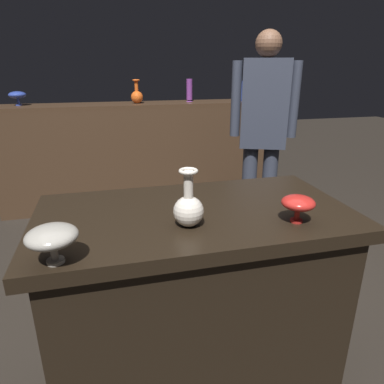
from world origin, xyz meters
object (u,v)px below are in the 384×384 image
object	(u,v)px
vase_tall_behind	(298,203)
shelf_vase_far_left	(17,95)
shelf_vase_far_right	(242,91)
vase_centerpiece	(189,208)
vase_left_accent	(52,237)
shelf_vase_center	(137,96)
shelf_vase_right	(189,90)
visitor_near_right	(263,127)

from	to	relation	value
vase_tall_behind	shelf_vase_far_left	world-z (taller)	shelf_vase_far_left
vase_tall_behind	shelf_vase_far_right	world-z (taller)	shelf_vase_far_right
vase_centerpiece	vase_left_accent	world-z (taller)	vase_centerpiece
shelf_vase_far_left	shelf_vase_center	bearing A→B (deg)	-3.22
vase_tall_behind	shelf_vase_right	size ratio (longest dim) A/B	0.55
vase_centerpiece	shelf_vase_far_right	distance (m)	2.54
vase_left_accent	shelf_vase_far_left	size ratio (longest dim) A/B	0.97
shelf_vase_far_left	shelf_vase_right	xyz separation A→B (m)	(1.56, 0.00, 0.02)
vase_left_accent	shelf_vase_center	distance (m)	2.50
shelf_vase_far_right	visitor_near_right	world-z (taller)	visitor_near_right
shelf_vase_right	shelf_vase_far_left	bearing A→B (deg)	-179.97
shelf_vase_center	shelf_vase_far_right	world-z (taller)	shelf_vase_center
visitor_near_right	vase_centerpiece	bearing A→B (deg)	76.98
shelf_vase_center	shelf_vase_far_right	size ratio (longest dim) A/B	1.12
shelf_vase_far_right	shelf_vase_right	world-z (taller)	shelf_vase_right
vase_centerpiece	visitor_near_right	world-z (taller)	visitor_near_right
vase_left_accent	shelf_vase_far_right	size ratio (longest dim) A/B	0.75
vase_centerpiece	shelf_vase_far_left	world-z (taller)	shelf_vase_far_left
shelf_vase_far_right	shelf_vase_right	bearing A→B (deg)	171.07
vase_tall_behind	shelf_vase_far_right	distance (m)	2.46
vase_centerpiece	vase_left_accent	bearing A→B (deg)	-160.95
vase_left_accent	shelf_vase_far_right	distance (m)	2.87
vase_centerpiece	visitor_near_right	xyz separation A→B (m)	(0.84, 1.23, 0.04)
shelf_vase_center	shelf_vase_right	distance (m)	0.52
shelf_vase_far_left	shelf_vase_right	world-z (taller)	shelf_vase_right
shelf_vase_far_right	visitor_near_right	distance (m)	1.09
shelf_vase_far_right	shelf_vase_far_left	bearing A→B (deg)	177.77
vase_centerpiece	shelf_vase_far_right	size ratio (longest dim) A/B	1.06
shelf_vase_far_left	visitor_near_right	size ratio (longest dim) A/B	0.10
vase_tall_behind	shelf_vase_far_right	size ratio (longest dim) A/B	0.61
shelf_vase_far_right	vase_centerpiece	bearing A→B (deg)	-115.60
vase_centerpiece	shelf_vase_right	world-z (taller)	shelf_vase_right
vase_tall_behind	visitor_near_right	distance (m)	1.38
shelf_vase_center	shelf_vase_far_left	world-z (taller)	shelf_vase_center
vase_tall_behind	shelf_vase_right	world-z (taller)	shelf_vase_right
vase_centerpiece	shelf_vase_right	distance (m)	2.44
shelf_vase_far_right	shelf_vase_far_left	xyz separation A→B (m)	(-2.08, 0.08, -0.00)
shelf_vase_center	shelf_vase_far_left	bearing A→B (deg)	176.78
vase_centerpiece	shelf_vase_far_left	bearing A→B (deg)	112.63
vase_tall_behind	shelf_vase_right	distance (m)	2.45
shelf_vase_center	visitor_near_right	bearing A→B (deg)	-53.67
vase_tall_behind	shelf_vase_center	xyz separation A→B (m)	(-0.32, 2.37, 0.19)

